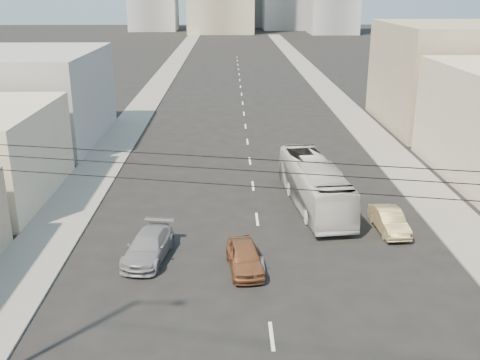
{
  "coord_description": "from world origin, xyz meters",
  "views": [
    {
      "loc": [
        -1.64,
        -11.17,
        13.19
      ],
      "look_at": [
        -1.09,
        17.09,
        3.5
      ],
      "focal_mm": 42.0,
      "sensor_mm": 36.0,
      "label": 1
    }
  ],
  "objects_px": {
    "city_bus": "(314,185)",
    "sedan_brown": "(245,257)",
    "sedan_grey": "(148,246)",
    "sedan_tan": "(389,221)"
  },
  "relations": [
    {
      "from": "sedan_brown",
      "to": "sedan_tan",
      "type": "xyz_separation_m",
      "value": [
        8.36,
        4.44,
        -0.03
      ]
    },
    {
      "from": "sedan_tan",
      "to": "sedan_grey",
      "type": "bearing_deg",
      "value": -169.85
    },
    {
      "from": "city_bus",
      "to": "sedan_grey",
      "type": "xyz_separation_m",
      "value": [
        -9.53,
        -7.09,
        -0.79
      ]
    },
    {
      "from": "city_bus",
      "to": "sedan_tan",
      "type": "xyz_separation_m",
      "value": [
        3.74,
        -3.92,
        -0.82
      ]
    },
    {
      "from": "city_bus",
      "to": "sedan_grey",
      "type": "height_order",
      "value": "city_bus"
    },
    {
      "from": "city_bus",
      "to": "sedan_tan",
      "type": "distance_m",
      "value": 5.48
    },
    {
      "from": "sedan_brown",
      "to": "sedan_tan",
      "type": "bearing_deg",
      "value": 21.42
    },
    {
      "from": "city_bus",
      "to": "sedan_brown",
      "type": "relative_size",
      "value": 2.66
    },
    {
      "from": "city_bus",
      "to": "sedan_brown",
      "type": "height_order",
      "value": "city_bus"
    },
    {
      "from": "sedan_tan",
      "to": "sedan_brown",
      "type": "bearing_deg",
      "value": -155.3
    }
  ]
}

